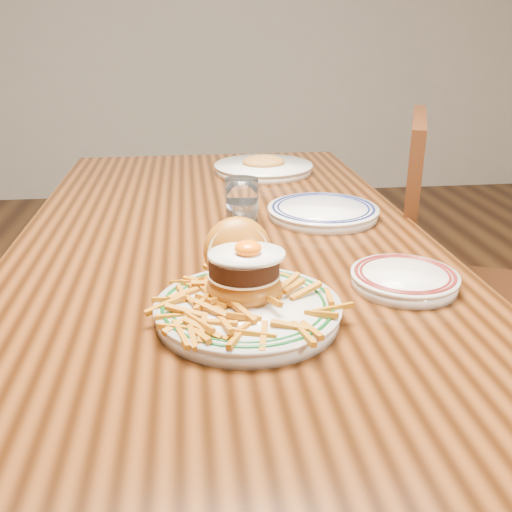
{
  "coord_description": "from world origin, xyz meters",
  "views": [
    {
      "loc": [
        -0.07,
        -1.13,
        1.15
      ],
      "look_at": [
        0.03,
        -0.36,
        0.84
      ],
      "focal_mm": 40.0,
      "sensor_mm": 36.0,
      "label": 1
    }
  ],
  "objects": [
    {
      "name": "floor",
      "position": [
        0.0,
        0.0,
        0.0
      ],
      "size": [
        6.0,
        6.0,
        0.0
      ],
      "primitive_type": "plane",
      "color": "black",
      "rests_on": "ground"
    },
    {
      "name": "table",
      "position": [
        0.0,
        0.0,
        0.66
      ],
      "size": [
        0.85,
        1.6,
        0.75
      ],
      "color": "black",
      "rests_on": "floor"
    },
    {
      "name": "chair_right",
      "position": [
        0.63,
        0.21,
        0.51
      ],
      "size": [
        0.58,
        0.58,
        0.95
      ],
      "rotation": [
        0.0,
        0.0,
        2.76
      ],
      "color": "#411B0D",
      "rests_on": "floor"
    },
    {
      "name": "main_plate",
      "position": [
        0.01,
        -0.37,
        0.79
      ],
      "size": [
        0.28,
        0.29,
        0.13
      ],
      "rotation": [
        0.0,
        0.0,
        0.06
      ],
      "color": "silver",
      "rests_on": "table"
    },
    {
      "name": "side_plate",
      "position": [
        0.28,
        -0.3,
        0.77
      ],
      "size": [
        0.18,
        0.18,
        0.03
      ],
      "rotation": [
        0.0,
        0.0,
        0.21
      ],
      "color": "silver",
      "rests_on": "table"
    },
    {
      "name": "rear_plate",
      "position": [
        0.23,
        0.08,
        0.77
      ],
      "size": [
        0.25,
        0.25,
        0.03
      ],
      "rotation": [
        0.0,
        0.0,
        -0.19
      ],
      "color": "silver",
      "rests_on": "table"
    },
    {
      "name": "water_glass",
      "position": [
        0.04,
        0.04,
        0.8
      ],
      "size": [
        0.07,
        0.07,
        0.11
      ],
      "color": "white",
      "rests_on": "table"
    },
    {
      "name": "far_plate",
      "position": [
        0.15,
        0.52,
        0.77
      ],
      "size": [
        0.29,
        0.29,
        0.05
      ],
      "rotation": [
        0.0,
        0.0,
        0.25
      ],
      "color": "silver",
      "rests_on": "table"
    }
  ]
}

